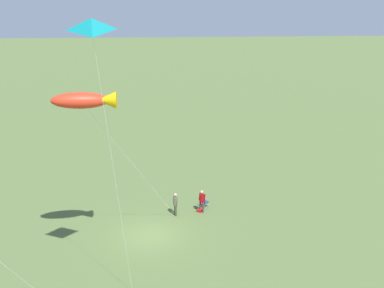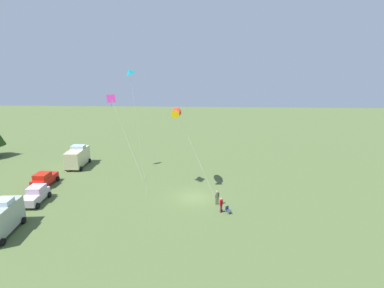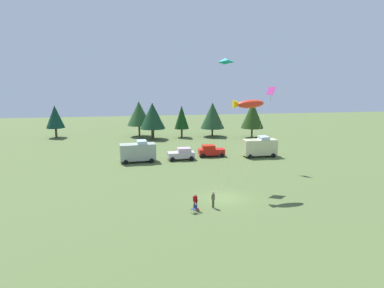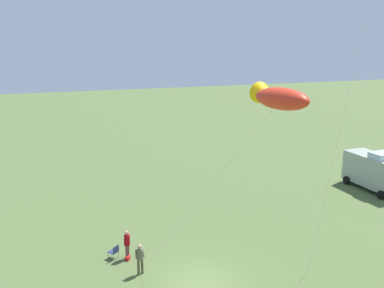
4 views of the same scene
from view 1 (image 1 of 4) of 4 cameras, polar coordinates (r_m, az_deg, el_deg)
name	(u,v)px [view 1 (image 1 of 4)]	position (r m, az deg, el deg)	size (l,w,h in m)	color
ground_plane	(150,236)	(36.45, -4.48, -9.72)	(160.00, 160.00, 0.00)	#506334
person_kite_flyer	(175,202)	(38.39, -1.77, -6.25)	(0.41, 0.57, 1.74)	#44482A
folding_chair	(204,202)	(39.69, 1.28, -6.15)	(0.68, 0.68, 0.82)	navy
person_spectator	(202,200)	(38.79, 1.05, -5.94)	(0.52, 0.46, 1.74)	brown
backpack_on_grass	(199,211)	(39.22, 0.79, -7.12)	(0.32, 0.22, 0.22)	red
kite_large_fish	(87,100)	(30.62, -11.17, 4.59)	(6.96, 6.05, 10.66)	red
kite_delta_teal	(92,25)	(24.13, -10.66, 12.35)	(1.98, 2.40, 15.52)	#0D848E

